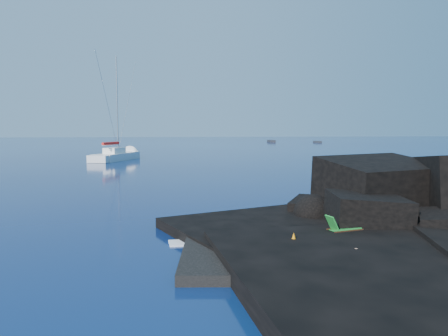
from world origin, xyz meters
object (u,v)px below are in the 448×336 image
Objects in this scene: marker_cone at (294,240)px; distant_boat_a at (271,142)px; deck_chair at (346,224)px; distant_boat_b at (317,143)px; sailboat at (117,160)px; sunbather at (342,252)px.

distant_boat_a is at bearing 77.58° from marker_cone.
distant_boat_b is at bearing 56.66° from deck_chair.
distant_boat_b is at bearing -23.94° from distant_boat_a.
marker_cone is at bearing -55.15° from sailboat.
distant_boat_b is (38.22, 115.64, -0.53)m from sunbather.
sailboat is 81.66m from distant_boat_a.
sailboat is 48.91m from deck_chair.
sailboat is 7.89× the size of sunbather.
marker_cone is at bearing 130.13° from sunbather.
distant_boat_a is at bearing 82.31° from sailboat.
marker_cone reaches higher than sunbather.
sunbather is at bearing -113.28° from distant_boat_b.
sailboat is 10.34× the size of deck_chair.
distant_boat_a reaches higher than distant_boat_b.
distant_boat_b is at bearing 72.62° from sailboat.
marker_cone is (12.22, -47.79, 0.60)m from sailboat.
marker_cone is at bearing -114.05° from distant_boat_b.
distant_boat_b is (13.08, -5.58, 0.00)m from distant_boat_a.
marker_cone is 122.62m from distant_boat_a.
sailboat is 49.33m from marker_cone.
deck_chair reaches higher than distant_boat_a.
deck_chair reaches higher than distant_boat_b.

